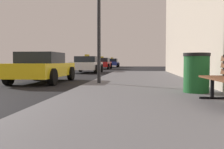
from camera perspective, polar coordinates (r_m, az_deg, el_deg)
name	(u,v)px	position (r m, az deg, el deg)	size (l,w,h in m)	color
sidewalk	(152,116)	(4.03, 8.69, -9.03)	(4.00, 32.00, 0.15)	#5B5B60
trash_bin	(196,73)	(6.60, 18.03, 0.40)	(0.64, 0.64, 0.96)	#195926
car_yellow	(43,67)	(11.35, -14.98, 1.53)	(1.94, 4.13, 1.27)	yellow
car_white	(87,64)	(20.54, -5.40, 2.23)	(2.01, 4.50, 1.43)	white
car_red	(102,63)	(29.80, -2.18, 2.47)	(1.96, 4.45, 1.43)	red
car_blue	(112,63)	(38.56, 0.00, 2.58)	(1.99, 4.29, 1.43)	#233899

